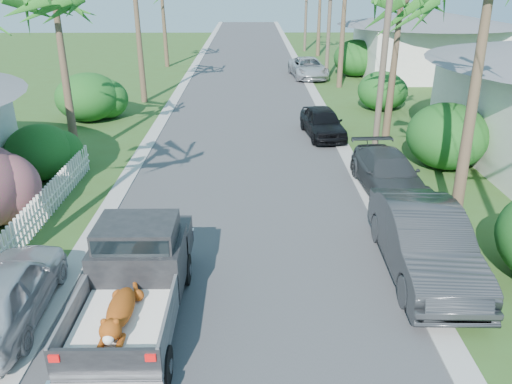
{
  "coord_description": "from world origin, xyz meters",
  "views": [
    {
      "loc": [
        0.28,
        -7.27,
        6.94
      ],
      "look_at": [
        0.42,
        5.38,
        1.4
      ],
      "focal_mm": 35.0,
      "sensor_mm": 36.0,
      "label": 1
    }
  ],
  "objects_px": {
    "pickup_truck": "(137,271)",
    "parked_car_rm": "(388,173)",
    "parked_car_rf": "(323,123)",
    "utility_pole_b": "(386,39)",
    "house_right_far": "(425,46)",
    "utility_pole_d": "(306,1)",
    "parked_car_rd": "(308,68)",
    "utility_pole_c": "(330,12)",
    "parked_car_rn": "(424,243)",
    "parked_car_ln": "(4,292)",
    "palm_r_b": "(401,0)"
  },
  "relations": [
    {
      "from": "pickup_truck",
      "to": "parked_car_rm",
      "type": "height_order",
      "value": "pickup_truck"
    },
    {
      "from": "pickup_truck",
      "to": "parked_car_rf",
      "type": "distance_m",
      "value": 14.23
    },
    {
      "from": "utility_pole_b",
      "to": "house_right_far",
      "type": "bearing_deg",
      "value": 66.48
    },
    {
      "from": "parked_car_rf",
      "to": "utility_pole_d",
      "type": "height_order",
      "value": "utility_pole_d"
    },
    {
      "from": "pickup_truck",
      "to": "parked_car_rd",
      "type": "bearing_deg",
      "value": 76.29
    },
    {
      "from": "utility_pole_c",
      "to": "utility_pole_d",
      "type": "height_order",
      "value": "same"
    },
    {
      "from": "parked_car_rd",
      "to": "utility_pole_c",
      "type": "bearing_deg",
      "value": -55.19
    },
    {
      "from": "parked_car_rd",
      "to": "utility_pole_d",
      "type": "height_order",
      "value": "utility_pole_d"
    },
    {
      "from": "house_right_far",
      "to": "parked_car_rn",
      "type": "bearing_deg",
      "value": -107.63
    },
    {
      "from": "pickup_truck",
      "to": "parked_car_ln",
      "type": "bearing_deg",
      "value": -173.25
    },
    {
      "from": "parked_car_rn",
      "to": "parked_car_rd",
      "type": "relative_size",
      "value": 1.03
    },
    {
      "from": "palm_r_b",
      "to": "house_right_far",
      "type": "height_order",
      "value": "palm_r_b"
    },
    {
      "from": "parked_car_rd",
      "to": "palm_r_b",
      "type": "distance_m",
      "value": 15.43
    },
    {
      "from": "parked_car_ln",
      "to": "utility_pole_b",
      "type": "xyz_separation_m",
      "value": [
        10.6,
        11.32,
        3.89
      ]
    },
    {
      "from": "palm_r_b",
      "to": "utility_pole_c",
      "type": "xyz_separation_m",
      "value": [
        -1.0,
        13.0,
        -1.35
      ]
    },
    {
      "from": "pickup_truck",
      "to": "utility_pole_b",
      "type": "relative_size",
      "value": 0.57
    },
    {
      "from": "parked_car_rn",
      "to": "utility_pole_d",
      "type": "height_order",
      "value": "utility_pole_d"
    },
    {
      "from": "parked_car_rf",
      "to": "palm_r_b",
      "type": "distance_m",
      "value": 6.08
    },
    {
      "from": "parked_car_rd",
      "to": "palm_r_b",
      "type": "relative_size",
      "value": 0.7
    },
    {
      "from": "parked_car_rd",
      "to": "house_right_far",
      "type": "xyz_separation_m",
      "value": [
        8.53,
        0.65,
        1.42
      ]
    },
    {
      "from": "house_right_far",
      "to": "pickup_truck",
      "type": "bearing_deg",
      "value": -118.51
    },
    {
      "from": "pickup_truck",
      "to": "utility_pole_d",
      "type": "height_order",
      "value": "utility_pole_d"
    },
    {
      "from": "house_right_far",
      "to": "utility_pole_c",
      "type": "bearing_deg",
      "value": -164.88
    },
    {
      "from": "parked_car_rm",
      "to": "utility_pole_b",
      "type": "xyz_separation_m",
      "value": [
        0.6,
        4.38,
        3.94
      ]
    },
    {
      "from": "pickup_truck",
      "to": "parked_car_rm",
      "type": "xyz_separation_m",
      "value": [
        7.2,
        6.61,
        -0.35
      ]
    },
    {
      "from": "utility_pole_c",
      "to": "utility_pole_d",
      "type": "distance_m",
      "value": 15.0
    },
    {
      "from": "utility_pole_c",
      "to": "utility_pole_d",
      "type": "relative_size",
      "value": 1.0
    },
    {
      "from": "palm_r_b",
      "to": "utility_pole_b",
      "type": "xyz_separation_m",
      "value": [
        -1.0,
        -2.0,
        -1.35
      ]
    },
    {
      "from": "utility_pole_c",
      "to": "house_right_far",
      "type": "bearing_deg",
      "value": 15.12
    },
    {
      "from": "parked_car_rn",
      "to": "utility_pole_c",
      "type": "height_order",
      "value": "utility_pole_c"
    },
    {
      "from": "parked_car_rd",
      "to": "parked_car_ln",
      "type": "bearing_deg",
      "value": -114.0
    },
    {
      "from": "pickup_truck",
      "to": "palm_r_b",
      "type": "xyz_separation_m",
      "value": [
        8.8,
        12.99,
        4.94
      ]
    },
    {
      "from": "utility_pole_b",
      "to": "parked_car_rf",
      "type": "bearing_deg",
      "value": 135.0
    },
    {
      "from": "utility_pole_b",
      "to": "palm_r_b",
      "type": "bearing_deg",
      "value": 63.43
    },
    {
      "from": "pickup_truck",
      "to": "house_right_far",
      "type": "relative_size",
      "value": 0.57
    },
    {
      "from": "parked_car_rm",
      "to": "parked_car_ln",
      "type": "distance_m",
      "value": 12.17
    },
    {
      "from": "parked_car_rm",
      "to": "parked_car_ln",
      "type": "xyz_separation_m",
      "value": [
        -10.0,
        -6.94,
        0.06
      ]
    },
    {
      "from": "parked_car_ln",
      "to": "utility_pole_d",
      "type": "height_order",
      "value": "utility_pole_d"
    },
    {
      "from": "utility_pole_b",
      "to": "utility_pole_c",
      "type": "distance_m",
      "value": 15.0
    },
    {
      "from": "parked_car_rd",
      "to": "parked_car_ln",
      "type": "xyz_separation_m",
      "value": [
        -9.47,
        -27.67,
        0.01
      ]
    },
    {
      "from": "parked_car_rd",
      "to": "utility_pole_d",
      "type": "bearing_deg",
      "value": 80.15
    },
    {
      "from": "parked_car_rm",
      "to": "utility_pole_b",
      "type": "bearing_deg",
      "value": 78.91
    },
    {
      "from": "pickup_truck",
      "to": "parked_car_rn",
      "type": "bearing_deg",
      "value": 12.19
    },
    {
      "from": "palm_r_b",
      "to": "pickup_truck",
      "type": "bearing_deg",
      "value": -124.12
    },
    {
      "from": "parked_car_rd",
      "to": "house_right_far",
      "type": "height_order",
      "value": "house_right_far"
    },
    {
      "from": "parked_car_rn",
      "to": "utility_pole_b",
      "type": "height_order",
      "value": "utility_pole_b"
    },
    {
      "from": "house_right_far",
      "to": "parked_car_rm",
      "type": "bearing_deg",
      "value": -110.52
    },
    {
      "from": "pickup_truck",
      "to": "utility_pole_d",
      "type": "xyz_separation_m",
      "value": [
        7.8,
        40.99,
        3.59
      ]
    },
    {
      "from": "parked_car_rn",
      "to": "palm_r_b",
      "type": "xyz_separation_m",
      "value": [
        2.03,
        11.53,
        5.1
      ]
    },
    {
      "from": "parked_car_rf",
      "to": "utility_pole_b",
      "type": "xyz_separation_m",
      "value": [
        2.0,
        -2.0,
        3.94
      ]
    }
  ]
}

